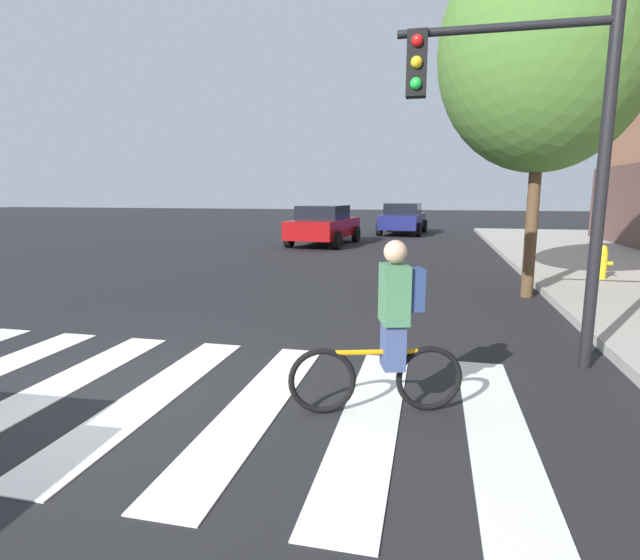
# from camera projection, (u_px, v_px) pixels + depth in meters

# --- Properties ---
(ground_plane) EXTENTS (120.00, 120.00, 0.00)m
(ground_plane) POSITION_uv_depth(u_px,v_px,m) (120.00, 393.00, 5.32)
(ground_plane) COLOR black
(crosswalk_stripes) EXTENTS (8.65, 3.65, 0.01)m
(crosswalk_stripes) POSITION_uv_depth(u_px,v_px,m) (104.00, 391.00, 5.36)
(crosswalk_stripes) COLOR silver
(crosswalk_stripes) RESTS_ON ground
(sedan_mid) EXTENTS (2.53, 4.84, 1.62)m
(sedan_mid) POSITION_uv_depth(u_px,v_px,m) (324.00, 225.00, 20.41)
(sedan_mid) COLOR maroon
(sedan_mid) RESTS_ON ground
(sedan_far) EXTENTS (2.46, 4.78, 1.61)m
(sedan_far) POSITION_uv_depth(u_px,v_px,m) (403.00, 218.00, 25.79)
(sedan_far) COLOR navy
(sedan_far) RESTS_ON ground
(cyclist) EXTENTS (1.66, 0.54, 1.69)m
(cyclist) POSITION_uv_depth(u_px,v_px,m) (390.00, 328.00, 4.73)
(cyclist) COLOR black
(cyclist) RESTS_ON ground
(traffic_light_near) EXTENTS (2.47, 0.28, 4.20)m
(traffic_light_near) POSITION_uv_depth(u_px,v_px,m) (530.00, 129.00, 5.81)
(traffic_light_near) COLOR black
(traffic_light_near) RESTS_ON ground
(fire_hydrant) EXTENTS (0.33, 0.22, 0.78)m
(fire_hydrant) POSITION_uv_depth(u_px,v_px,m) (602.00, 262.00, 11.52)
(fire_hydrant) COLOR gold
(fire_hydrant) RESTS_ON sidewalk
(street_tree_near) EXTENTS (3.99, 3.99, 7.10)m
(street_tree_near) POSITION_uv_depth(u_px,v_px,m) (544.00, 50.00, 9.42)
(street_tree_near) COLOR #4C3823
(street_tree_near) RESTS_ON ground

